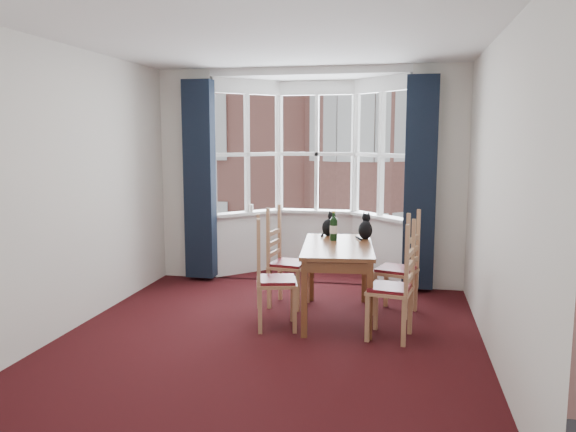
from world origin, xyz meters
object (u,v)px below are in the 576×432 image
(dining_table, at_px, (338,255))
(chair_right_near, at_px, (400,291))
(cat_left, at_px, (329,226))
(candle_tall, at_px, (251,208))
(wine_bottle, at_px, (334,228))
(chair_left_far, at_px, (281,264))
(cat_right, at_px, (365,229))
(chair_left_near, at_px, (268,282))
(chair_right_far, at_px, (404,272))

(dining_table, relative_size, chair_right_near, 1.53)
(cat_left, relative_size, candle_tall, 2.64)
(cat_left, distance_m, wine_bottle, 0.32)
(chair_left_far, bearing_deg, cat_right, 4.66)
(chair_left_far, relative_size, cat_right, 3.05)
(chair_left_near, distance_m, chair_left_far, 0.79)
(chair_left_far, height_order, wine_bottle, wine_bottle)
(chair_left_near, relative_size, chair_left_far, 1.00)
(chair_left_near, height_order, candle_tall, candle_tall)
(cat_right, bearing_deg, chair_right_far, -21.25)
(chair_left_far, xyz_separation_m, cat_left, (0.52, 0.21, 0.43))
(dining_table, distance_m, cat_left, 0.62)
(chair_left_far, bearing_deg, wine_bottle, -8.63)
(chair_left_near, bearing_deg, chair_left_far, 92.16)
(wine_bottle, bearing_deg, cat_left, 106.60)
(chair_right_far, bearing_deg, chair_left_near, -152.41)
(chair_left_near, distance_m, cat_right, 1.33)
(cat_right, bearing_deg, chair_left_near, -136.30)
(chair_right_far, distance_m, cat_left, 1.01)
(dining_table, bearing_deg, wine_bottle, 106.76)
(chair_left_near, xyz_separation_m, cat_left, (0.49, 1.00, 0.43))
(wine_bottle, bearing_deg, chair_right_far, 0.03)
(cat_right, xyz_separation_m, wine_bottle, (-0.34, -0.17, 0.03))
(chair_right_near, distance_m, chair_right_far, 0.78)
(chair_right_near, distance_m, cat_left, 1.42)
(chair_left_near, height_order, chair_left_far, same)
(dining_table, height_order, chair_right_far, chair_right_far)
(candle_tall, bearing_deg, chair_right_near, -47.98)
(chair_right_near, height_order, wine_bottle, wine_bottle)
(chair_right_near, xyz_separation_m, candle_tall, (-2.07, 2.30, 0.45))
(dining_table, bearing_deg, chair_right_near, -38.60)
(chair_right_far, bearing_deg, cat_right, 158.75)
(chair_left_far, relative_size, chair_right_far, 1.00)
(dining_table, xyz_separation_m, chair_left_far, (-0.68, 0.35, -0.21))
(cat_right, xyz_separation_m, candle_tall, (-1.68, 1.36, 0.02))
(candle_tall, bearing_deg, chair_left_far, -62.65)
(dining_table, distance_m, chair_right_near, 0.86)
(chair_right_near, xyz_separation_m, cat_right, (-0.39, 0.94, 0.43))
(chair_left_near, distance_m, chair_right_far, 1.52)
(chair_left_far, height_order, cat_right, cat_right)
(cat_right, bearing_deg, cat_left, 162.75)
(chair_left_far, xyz_separation_m, chair_right_far, (1.37, -0.09, 0.00))
(dining_table, relative_size, chair_left_far, 1.53)
(cat_left, bearing_deg, dining_table, -73.33)
(wine_bottle, height_order, candle_tall, wine_bottle)
(cat_left, bearing_deg, chair_left_near, -115.86)
(chair_left_near, relative_size, chair_right_near, 1.00)
(cat_left, bearing_deg, cat_right, -17.25)
(chair_left_far, relative_size, chair_right_near, 1.00)
(chair_right_far, bearing_deg, cat_left, 160.71)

